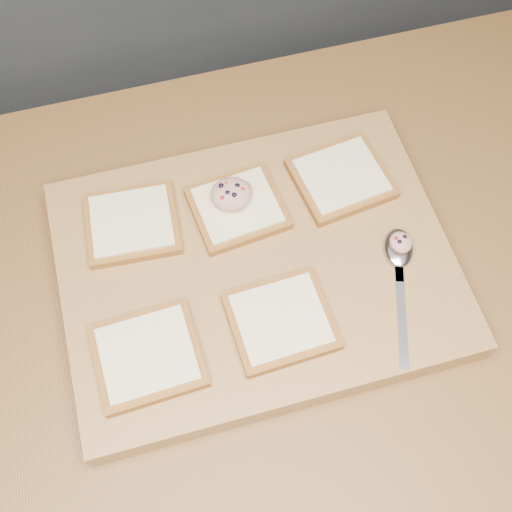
{
  "coord_description": "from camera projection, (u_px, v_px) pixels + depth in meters",
  "views": [
    {
      "loc": [
        -0.26,
        -0.35,
        1.69
      ],
      "look_at": [
        -0.15,
        0.02,
        0.95
      ],
      "focal_mm": 45.0,
      "sensor_mm": 36.0,
      "label": 1
    }
  ],
  "objects": [
    {
      "name": "bread_near_center",
      "position": [
        281.0,
        321.0,
        0.79
      ],
      "size": [
        0.13,
        0.12,
        0.02
      ],
      "color": "olive",
      "rests_on": "cutting_board"
    },
    {
      "name": "bread_far_center",
      "position": [
        237.0,
        208.0,
        0.87
      ],
      "size": [
        0.13,
        0.12,
        0.02
      ],
      "color": "olive",
      "rests_on": "cutting_board"
    },
    {
      "name": "island_counter",
      "position": [
        333.0,
        364.0,
        1.28
      ],
      "size": [
        2.0,
        0.8,
        0.9
      ],
      "color": "slate",
      "rests_on": "ground"
    },
    {
      "name": "spoon",
      "position": [
        399.0,
        257.0,
        0.84
      ],
      "size": [
        0.09,
        0.19,
        0.01
      ],
      "color": "silver",
      "rests_on": "cutting_board"
    },
    {
      "name": "cutting_board",
      "position": [
        256.0,
        268.0,
        0.86
      ],
      "size": [
        0.51,
        0.39,
        0.04
      ],
      "primitive_type": "cube",
      "color": "#AC854A",
      "rests_on": "island_counter"
    },
    {
      "name": "bread_near_left",
      "position": [
        148.0,
        356.0,
        0.77
      ],
      "size": [
        0.13,
        0.12,
        0.02
      ],
      "color": "olive",
      "rests_on": "cutting_board"
    },
    {
      "name": "ground",
      "position": [
        315.0,
        418.0,
        1.68
      ],
      "size": [
        4.0,
        4.0,
        0.0
      ],
      "primitive_type": "plane",
      "color": "#515459",
      "rests_on": "ground"
    },
    {
      "name": "bread_far_left",
      "position": [
        132.0,
        223.0,
        0.86
      ],
      "size": [
        0.13,
        0.12,
        0.02
      ],
      "color": "olive",
      "rests_on": "cutting_board"
    },
    {
      "name": "spoon_salad",
      "position": [
        401.0,
        242.0,
        0.83
      ],
      "size": [
        0.03,
        0.03,
        0.02
      ],
      "color": "#D79F89",
      "rests_on": "spoon"
    },
    {
      "name": "tuna_salad_dollop",
      "position": [
        231.0,
        194.0,
        0.86
      ],
      "size": [
        0.06,
        0.05,
        0.03
      ],
      "color": "#D79F89",
      "rests_on": "bread_far_center"
    },
    {
      "name": "bread_far_right",
      "position": [
        341.0,
        178.0,
        0.89
      ],
      "size": [
        0.14,
        0.13,
        0.02
      ],
      "color": "olive",
      "rests_on": "cutting_board"
    }
  ]
}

